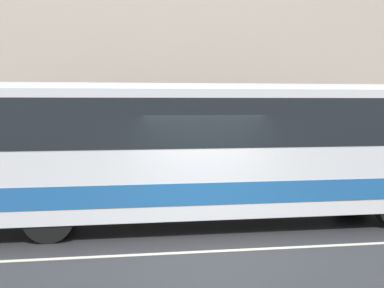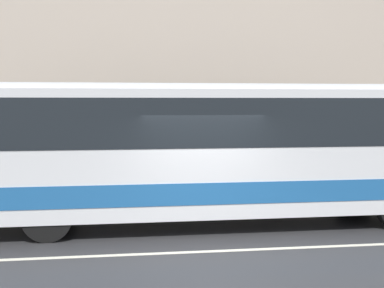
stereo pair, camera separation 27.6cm
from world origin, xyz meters
name	(u,v)px [view 1 (the left image)]	position (x,y,z in m)	size (l,w,h in m)	color
ground_plane	(216,251)	(0.00, 0.00, 0.00)	(60.00, 60.00, 0.00)	#2D2D30
sidewalk	(175,196)	(0.00, 5.57, 0.08)	(60.00, 3.14, 0.15)	gray
building_facade	(167,26)	(0.00, 7.28, 5.14)	(60.00, 0.35, 10.67)	#B7A899
lane_stripe	(216,251)	(0.00, 0.00, 0.00)	(54.00, 0.14, 0.01)	beige
transit_bus	(204,146)	(0.22, 2.28, 1.77)	(11.47, 2.53, 3.15)	silver
pedestrian_waiting	(95,167)	(-2.25, 5.75, 0.94)	(0.36, 0.36, 1.69)	#333338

